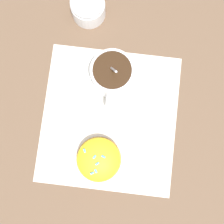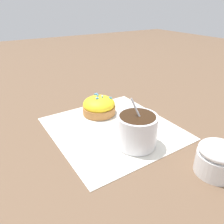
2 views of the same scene
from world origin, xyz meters
name	(u,v)px [view 2 (image 2 of 2)]	position (x,y,z in m)	size (l,w,h in m)	color
ground_plane	(113,129)	(0.00, 0.00, 0.00)	(3.00, 3.00, 0.00)	brown
paper_napkin	(113,128)	(0.00, 0.00, 0.00)	(0.29, 0.28, 0.00)	white
coffee_cup	(136,129)	(-0.08, -0.01, 0.04)	(0.11, 0.08, 0.10)	white
frosted_pastry	(99,106)	(0.08, -0.01, 0.02)	(0.09, 0.09, 0.05)	#B2753D
sugar_bowl	(218,158)	(-0.22, -0.08, 0.03)	(0.07, 0.07, 0.06)	white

